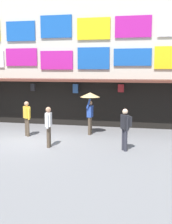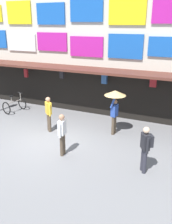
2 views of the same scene
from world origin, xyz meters
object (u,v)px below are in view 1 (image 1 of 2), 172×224
(pedestrian_in_black, at_px, (49,125))
(pedestrian_with_umbrella, at_px, (90,101))
(pedestrian_in_green, at_px, (27,117))
(pedestrian_in_blue, at_px, (125,126))

(pedestrian_in_black, xyz_separation_m, pedestrian_with_umbrella, (1.19, 2.66, 0.69))
(pedestrian_in_green, distance_m, pedestrian_in_blue, 5.07)
(pedestrian_in_blue, bearing_deg, pedestrian_in_green, 162.13)
(pedestrian_in_black, height_order, pedestrian_with_umbrella, pedestrian_with_umbrella)
(pedestrian_with_umbrella, xyz_separation_m, pedestrian_in_green, (-2.89, -0.96, -0.69))
(pedestrian_in_green, height_order, pedestrian_in_blue, same)
(pedestrian_in_black, xyz_separation_m, pedestrian_in_blue, (3.13, 0.14, 0.04))
(pedestrian_in_black, distance_m, pedestrian_in_blue, 3.14)
(pedestrian_in_black, bearing_deg, pedestrian_in_green, 134.92)
(pedestrian_with_umbrella, bearing_deg, pedestrian_in_blue, -52.41)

